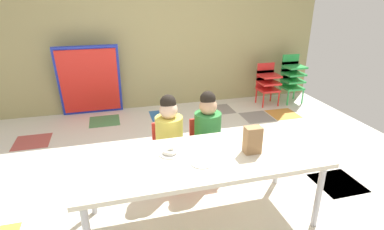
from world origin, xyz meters
name	(u,v)px	position (x,y,z in m)	size (l,w,h in m)	color
ground_plane	(196,179)	(0.00, 0.01, -0.01)	(5.48, 4.61, 0.02)	silver
back_wall	(156,28)	(0.00, 2.30, 1.25)	(5.48, 0.10, 2.50)	tan
craft_table	(202,162)	(-0.12, -0.58, 0.56)	(1.91, 0.75, 0.60)	beige
seated_child_near_camera	(169,132)	(-0.27, 0.02, 0.55)	(0.32, 0.31, 0.92)	red
seated_child_middle_seat	(207,128)	(0.11, 0.02, 0.55)	(0.34, 0.34, 0.92)	red
kid_chair_red_stack	(268,81)	(1.76, 1.86, 0.40)	(0.32, 0.30, 0.68)	red
kid_chair_green_stack	(292,76)	(2.21, 1.86, 0.46)	(0.32, 0.30, 0.80)	green
folded_activity_table	(90,81)	(-1.06, 2.10, 0.54)	(0.90, 0.29, 1.09)	#1E33BF
paper_bag_brown	(253,140)	(0.28, -0.63, 0.71)	(0.13, 0.09, 0.22)	#9E754C
paper_plate_near_edge	(170,153)	(-0.36, -0.48, 0.61)	(0.18, 0.18, 0.01)	white
paper_plate_center_table	(202,162)	(-0.15, -0.68, 0.61)	(0.18, 0.18, 0.01)	white
donut_powdered_on_plate	(170,151)	(-0.36, -0.48, 0.63)	(0.12, 0.12, 0.03)	white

